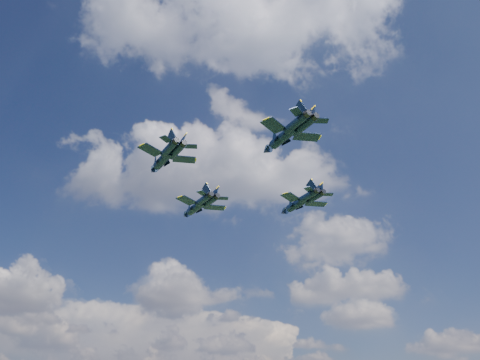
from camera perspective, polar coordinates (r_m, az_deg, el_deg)
name	(u,v)px	position (r m, az deg, el deg)	size (l,w,h in m)	color
jet_lead	(196,207)	(121.17, -5.43, -3.35)	(14.23, 16.74, 4.25)	black
jet_left	(163,160)	(99.88, -9.41, 2.45)	(12.88, 15.67, 3.94)	black
jet_right	(297,204)	(118.79, 6.91, -2.94)	(13.53, 16.60, 4.16)	black
jet_slot	(282,137)	(91.08, 5.16, 5.18)	(13.22, 16.34, 4.09)	black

